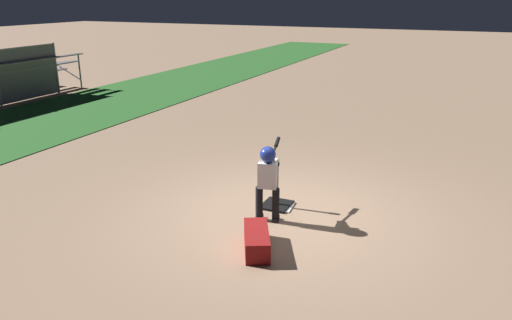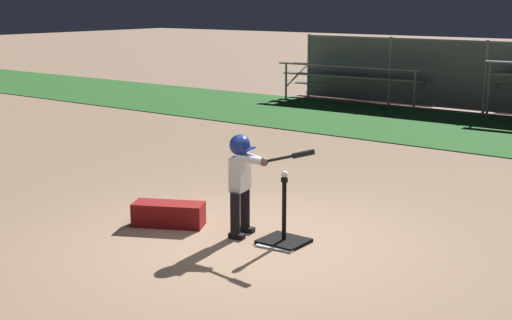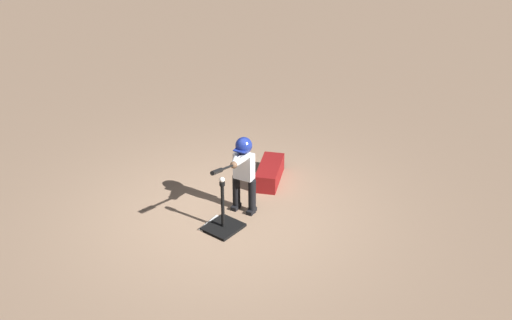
% 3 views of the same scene
% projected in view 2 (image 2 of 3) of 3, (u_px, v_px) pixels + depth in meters
% --- Properties ---
extents(ground_plane, '(90.00, 90.00, 0.00)m').
position_uv_depth(ground_plane, '(254.00, 244.00, 7.87)').
color(ground_plane, '#93755B').
extents(grass_outfield_strip, '(56.00, 4.29, 0.02)m').
position_uv_depth(grass_outfield_strip, '(499.00, 134.00, 14.27)').
color(grass_outfield_strip, '#286026').
rests_on(grass_outfield_strip, ground_plane).
extents(home_plate, '(0.48, 0.48, 0.02)m').
position_uv_depth(home_plate, '(283.00, 243.00, 7.85)').
color(home_plate, white).
rests_on(home_plate, ground_plane).
extents(batting_tee, '(0.49, 0.44, 0.75)m').
position_uv_depth(batting_tee, '(284.00, 235.00, 7.87)').
color(batting_tee, black).
rests_on(batting_tee, ground_plane).
extents(batter_child, '(0.99, 0.40, 1.17)m').
position_uv_depth(batter_child, '(243.00, 172.00, 7.98)').
color(batter_child, black).
rests_on(batter_child, ground_plane).
extents(baseball, '(0.07, 0.07, 0.07)m').
position_uv_depth(baseball, '(284.00, 174.00, 7.72)').
color(baseball, white).
rests_on(baseball, batting_tee).
extents(bleachers_right_center, '(4.06, 1.94, 1.02)m').
position_uv_depth(bleachers_right_center, '(360.00, 83.00, 18.86)').
color(bleachers_right_center, gray).
rests_on(bleachers_right_center, ground_plane).
extents(equipment_bag, '(0.89, 0.67, 0.28)m').
position_uv_depth(equipment_bag, '(169.00, 214.00, 8.47)').
color(equipment_bag, maroon).
rests_on(equipment_bag, ground_plane).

